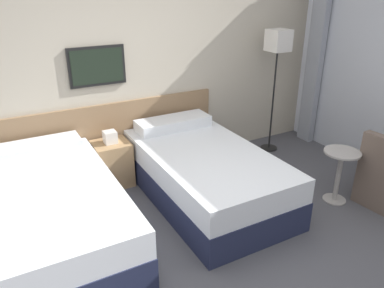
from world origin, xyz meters
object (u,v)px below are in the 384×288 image
Objects in this scene: bed_near_window at (205,173)px; floor_lamp at (278,49)px; side_table at (340,167)px; bed_near_door at (54,213)px; nightstand at (113,163)px.

floor_lamp reaches higher than bed_near_window.
floor_lamp is (1.50, 0.68, 1.14)m from bed_near_window.
floor_lamp is 2.81× the size of side_table.
bed_near_window is 1.45m from side_table.
bed_near_door and bed_near_window have the same top height.
floor_lamp reaches higher than nightstand.
floor_lamp is at bearing -2.32° from nightstand.
bed_near_window is at bearing -44.17° from nightstand.
side_table is (2.83, -0.77, 0.11)m from bed_near_door.
bed_near_window is 1.12m from nightstand.
nightstand is at bearing 135.83° from bed_near_window.
floor_lamp is (3.10, 0.68, 1.14)m from bed_near_door.
floor_lamp is at bearing 79.64° from side_table.
side_table is at bearing -15.14° from bed_near_door.
side_table is at bearing -37.25° from nightstand.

